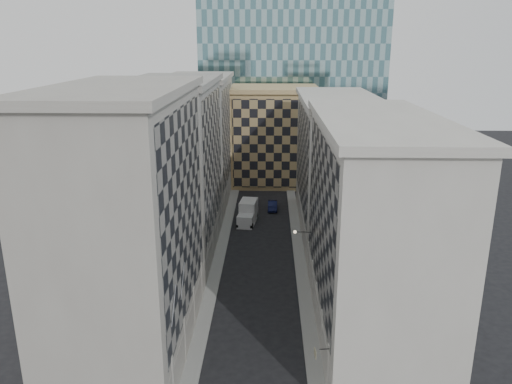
# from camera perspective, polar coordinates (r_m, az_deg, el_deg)

# --- Properties ---
(sidewalk_west) EXTENTS (1.50, 100.00, 0.15)m
(sidewalk_west) POSITION_cam_1_polar(r_m,az_deg,el_deg) (65.39, -4.27, -7.57)
(sidewalk_west) COLOR gray
(sidewalk_west) RESTS_ON ground
(sidewalk_east) EXTENTS (1.50, 100.00, 0.15)m
(sidewalk_east) POSITION_cam_1_polar(r_m,az_deg,el_deg) (65.19, 5.04, -7.67)
(sidewalk_east) COLOR gray
(sidewalk_east) RESTS_ON ground
(bldg_left_a) EXTENTS (10.80, 22.80, 23.70)m
(bldg_left_a) POSITION_cam_1_polar(r_m,az_deg,el_deg) (44.67, -14.26, -3.60)
(bldg_left_a) COLOR gray
(bldg_left_a) RESTS_ON ground
(bldg_left_b) EXTENTS (10.80, 22.80, 22.70)m
(bldg_left_b) POSITION_cam_1_polar(r_m,az_deg,el_deg) (65.31, -9.14, 2.69)
(bldg_left_b) COLOR gray
(bldg_left_b) RESTS_ON ground
(bldg_left_c) EXTENTS (10.80, 22.80, 21.70)m
(bldg_left_c) POSITION_cam_1_polar(r_m,az_deg,el_deg) (86.63, -6.50, 5.92)
(bldg_left_c) COLOR gray
(bldg_left_c) RESTS_ON ground
(bldg_right_a) EXTENTS (10.80, 26.80, 20.70)m
(bldg_right_a) POSITION_cam_1_polar(r_m,az_deg,el_deg) (48.25, 13.06, -3.88)
(bldg_right_a) COLOR #B5B0A6
(bldg_right_a) RESTS_ON ground
(bldg_right_b) EXTENTS (10.80, 28.80, 19.70)m
(bldg_right_b) POSITION_cam_1_polar(r_m,az_deg,el_deg) (73.91, 9.08, 3.16)
(bldg_right_b) COLOR #B5B0A6
(bldg_right_b) RESTS_ON ground
(tan_block) EXTENTS (16.80, 14.80, 18.80)m
(tan_block) POSITION_cam_1_polar(r_m,az_deg,el_deg) (98.71, 2.03, 6.53)
(tan_block) COLOR tan
(tan_block) RESTS_ON ground
(church_tower) EXTENTS (7.20, 7.20, 51.50)m
(church_tower) POSITION_cam_1_polar(r_m,az_deg,el_deg) (111.25, 1.01, 16.76)
(church_tower) COLOR #312B26
(church_tower) RESTS_ON ground
(flagpoles_left) EXTENTS (0.10, 6.33, 2.33)m
(flagpoles_left) POSITION_cam_1_polar(r_m,az_deg,el_deg) (40.66, -8.86, -11.27)
(flagpoles_left) COLOR gray
(flagpoles_left) RESTS_ON ground
(bracket_lamp) EXTENTS (1.98, 0.36, 0.36)m
(bracket_lamp) POSITION_cam_1_polar(r_m,az_deg,el_deg) (57.24, 4.66, -4.57)
(bracket_lamp) COLOR black
(bracket_lamp) RESTS_ON ground
(box_truck) EXTENTS (3.17, 6.30, 3.32)m
(box_truck) POSITION_cam_1_polar(r_m,az_deg,el_deg) (77.51, -0.95, -2.46)
(box_truck) COLOR silver
(box_truck) RESTS_ON ground
(dark_car) EXTENTS (1.61, 4.48, 1.47)m
(dark_car) POSITION_cam_1_polar(r_m,az_deg,el_deg) (83.51, 1.91, -1.55)
(dark_car) COLOR black
(dark_car) RESTS_ON ground
(shop_sign) EXTENTS (1.16, 0.69, 0.76)m
(shop_sign) POSITION_cam_1_polar(r_m,az_deg,el_deg) (40.93, 6.88, -17.80)
(shop_sign) COLOR black
(shop_sign) RESTS_ON ground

